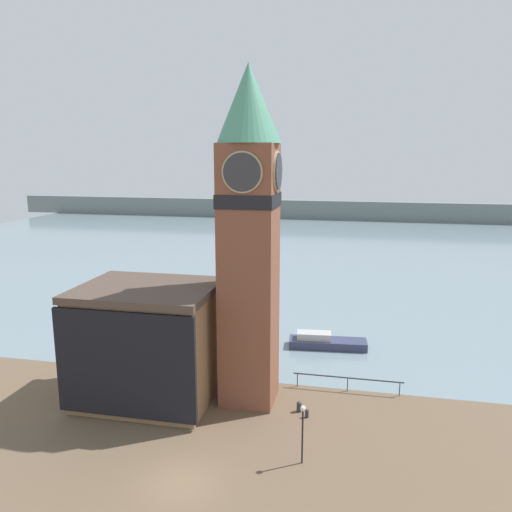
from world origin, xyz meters
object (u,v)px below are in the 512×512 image
object	(u,v)px
boat_near	(325,342)
mooring_bollard_near	(307,413)
lamp_post	(303,423)
mooring_bollard_far	(299,406)
pier_building	(148,343)
clock_tower	(249,231)

from	to	relation	value
boat_near	mooring_bollard_near	world-z (taller)	boat_near
boat_near	lamp_post	bearing A→B (deg)	-95.09
mooring_bollard_far	lamp_post	world-z (taller)	lamp_post
boat_near	lamp_post	xyz separation A→B (m)	(-0.02, -17.68, 1.98)
boat_near	mooring_bollard_near	size ratio (longest dim) A/B	11.82
pier_building	mooring_bollard_far	size ratio (longest dim) A/B	13.05
mooring_bollard_near	mooring_bollard_far	bearing A→B (deg)	132.04
mooring_bollard_far	lamp_post	bearing A→B (deg)	-81.40
clock_tower	mooring_bollard_far	distance (m)	12.38
mooring_bollard_far	lamp_post	xyz separation A→B (m)	(0.87, -5.73, 2.11)
mooring_bollard_near	mooring_bollard_far	distance (m)	0.90
pier_building	boat_near	xyz separation A→B (m)	(11.66, 12.07, -3.61)
mooring_bollard_near	lamp_post	xyz separation A→B (m)	(0.26, -5.06, 2.18)
mooring_bollard_far	clock_tower	bearing A→B (deg)	163.63
boat_near	mooring_bollard_far	xyz separation A→B (m)	(-0.88, -11.96, -0.13)
boat_near	lamp_post	distance (m)	17.79
pier_building	mooring_bollard_far	bearing A→B (deg)	0.58
lamp_post	boat_near	bearing A→B (deg)	89.95
lamp_post	pier_building	bearing A→B (deg)	154.25
lamp_post	clock_tower	bearing A→B (deg)	123.84
boat_near	mooring_bollard_far	bearing A→B (deg)	-99.25
mooring_bollard_far	lamp_post	distance (m)	6.16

